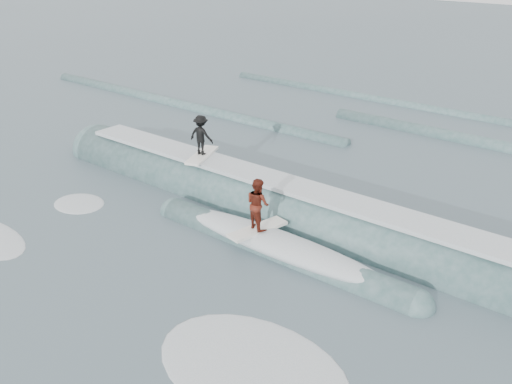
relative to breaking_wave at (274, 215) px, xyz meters
The scene contains 6 objects.
ground 6.18m from the breaking_wave, 91.99° to the right, with size 160.00×160.00×0.00m, color #41545E.
breaking_wave is the anchor object (origin of this frame).
surfer_black 4.12m from the breaking_wave, behind, with size 1.22×2.07×1.60m.
surfer_red 2.46m from the breaking_wave, 67.33° to the right, with size 0.98×2.07×1.73m.
whitewater 7.41m from the breaking_wave, 97.30° to the right, with size 14.29×9.58×0.10m.
far_swells 11.69m from the breaking_wave, 101.02° to the left, with size 41.20×8.65×0.80m.
Camera 1 is at (10.70, -8.00, 8.82)m, focal length 40.00 mm.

